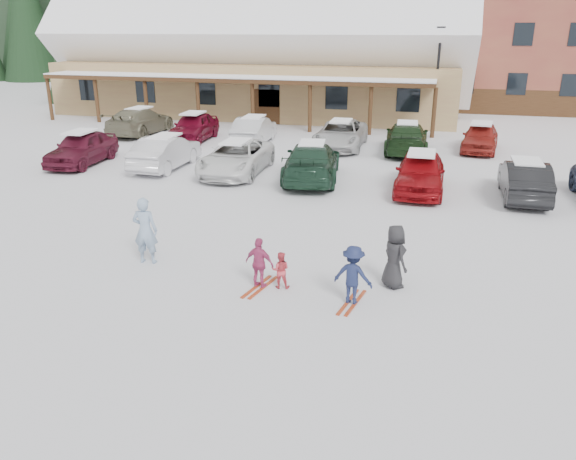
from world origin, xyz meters
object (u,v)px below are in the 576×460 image
(child_magenta, at_px, (260,263))
(parked_car_2, at_px, (236,158))
(child_navy, at_px, (353,275))
(parked_car_3, at_px, (312,162))
(parked_car_0, at_px, (82,148))
(parked_car_10, at_px, (341,134))
(parked_car_7, at_px, (140,121))
(day_lodge, at_px, (259,57))
(parked_car_1, at_px, (165,152))
(adult_skier, at_px, (145,231))
(parked_car_9, at_px, (254,130))
(parked_car_12, at_px, (480,137))
(lamp_post, at_px, (437,73))
(parked_car_4, at_px, (420,172))
(bystander_dark, at_px, (394,256))
(toddler_red, at_px, (280,270))
(parked_car_11, at_px, (407,138))
(parked_car_8, at_px, (194,127))
(parked_car_5, at_px, (524,180))

(child_magenta, relative_size, parked_car_2, 0.25)
(child_navy, height_order, parked_car_3, parked_car_3)
(parked_car_0, bearing_deg, parked_car_10, 27.48)
(child_navy, xyz_separation_m, parked_car_7, (-15.38, 18.25, 0.06))
(day_lodge, distance_m, parked_car_1, 18.17)
(adult_skier, xyz_separation_m, parked_car_7, (-9.68, 17.30, -0.15))
(parked_car_1, height_order, parked_car_7, parked_car_7)
(parked_car_2, xyz_separation_m, parked_car_9, (-1.32, 6.46, 0.03))
(day_lodge, height_order, parked_car_2, day_lodge)
(parked_car_9, xyz_separation_m, parked_car_12, (11.73, 1.15, -0.02))
(adult_skier, bearing_deg, lamp_post, -112.72)
(parked_car_4, bearing_deg, adult_skier, -126.74)
(parked_car_0, xyz_separation_m, parked_car_12, (17.88, 7.76, -0.04))
(adult_skier, relative_size, parked_car_3, 0.34)
(parked_car_10, distance_m, parked_car_12, 7.08)
(adult_skier, bearing_deg, parked_car_3, -110.11)
(bystander_dark, relative_size, parked_car_7, 0.30)
(adult_skier, xyz_separation_m, child_magenta, (3.41, -0.71, -0.27))
(lamp_post, bearing_deg, parked_car_10, -122.72)
(lamp_post, distance_m, parked_car_0, 20.87)
(adult_skier, xyz_separation_m, parked_car_2, (-0.98, 9.81, -0.21))
(lamp_post, height_order, toddler_red, lamp_post)
(parked_car_9, bearing_deg, parked_car_11, 175.65)
(parked_car_2, xyz_separation_m, parked_car_8, (-4.83, 6.44, 0.06))
(toddler_red, xyz_separation_m, parked_car_8, (-9.70, 16.82, 0.30))
(parked_car_9, bearing_deg, parked_car_3, 121.65)
(child_navy, distance_m, parked_car_1, 14.80)
(lamp_post, distance_m, toddler_red, 24.40)
(bystander_dark, distance_m, parked_car_2, 12.21)
(parked_car_5, bearing_deg, parked_car_12, -82.36)
(child_magenta, distance_m, parked_car_7, 22.26)
(parked_car_12, bearing_deg, parked_car_4, -100.85)
(adult_skier, xyz_separation_m, parked_car_11, (5.82, 16.15, -0.17))
(parked_car_1, relative_size, parked_car_12, 1.07)
(parked_car_1, bearing_deg, parked_car_10, -136.55)
(lamp_post, xyz_separation_m, parked_car_4, (-0.21, -14.49, -2.64))
(parked_car_1, distance_m, parked_car_10, 9.36)
(parked_car_2, xyz_separation_m, parked_car_10, (3.41, 6.54, 0.01))
(parked_car_3, bearing_deg, parked_car_5, 167.71)
(parked_car_0, bearing_deg, parked_car_12, 19.37)
(toddler_red, xyz_separation_m, child_navy, (1.81, -0.37, 0.24))
(parked_car_5, bearing_deg, lamp_post, -76.08)
(parked_car_4, bearing_deg, parked_car_5, 0.85)
(adult_skier, height_order, parked_car_0, adult_skier)
(adult_skier, xyz_separation_m, parked_car_1, (-4.36, 9.91, -0.18))
(parked_car_1, bearing_deg, parked_car_4, 175.10)
(child_navy, bearing_deg, adult_skier, 0.78)
(parked_car_0, relative_size, parked_car_9, 1.00)
(parked_car_7, xyz_separation_m, parked_car_10, (12.11, -0.95, -0.05))
(child_magenta, height_order, parked_car_9, parked_car_9)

